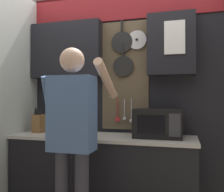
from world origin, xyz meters
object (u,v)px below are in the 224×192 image
microwave (158,123)px  utensil_crock (81,126)px  knife_block (40,123)px  person (73,129)px

microwave → utensil_crock: bearing=179.9°
knife_block → utensil_crock: size_ratio=0.87×
microwave → person: (-0.66, -0.60, -0.01)m
utensil_crock → knife_block: bearing=-179.9°
utensil_crock → person: (0.18, -0.60, 0.05)m
knife_block → person: size_ratio=0.17×
microwave → utensil_crock: (-0.84, 0.00, -0.06)m
utensil_crock → microwave: bearing=-0.1°
knife_block → microwave: bearing=-0.0°
utensil_crock → person: size_ratio=0.19×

